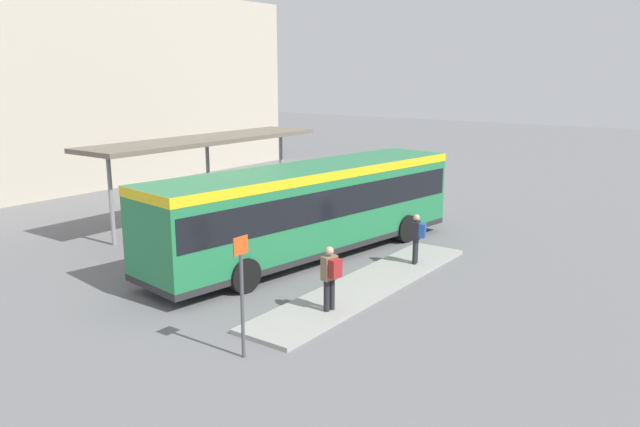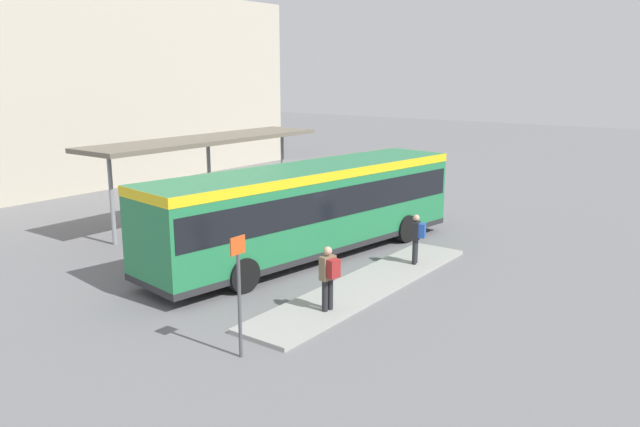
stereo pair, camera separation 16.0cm
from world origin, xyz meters
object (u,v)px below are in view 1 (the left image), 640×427
pedestrian_companion (331,274)px  potted_planter_far_side (212,222)px  bicycle_green (381,198)px  platform_sign (242,291)px  bicycle_red (356,195)px  potted_planter_near_shelter (326,195)px  bicycle_yellow (368,196)px  city_bus (309,205)px  pedestrian_waiting (417,236)px

pedestrian_companion → potted_planter_far_side: pedestrian_companion is taller
pedestrian_companion → bicycle_green: size_ratio=1.01×
pedestrian_companion → platform_sign: 3.21m
bicycle_red → potted_planter_near_shelter: bearing=-109.4°
bicycle_red → platform_sign: (-15.85, -7.24, 1.20)m
bicycle_yellow → bicycle_red: bicycle_yellow is taller
city_bus → bicycle_red: 9.62m
bicycle_green → potted_planter_far_side: potted_planter_far_side is taller
bicycle_green → bicycle_yellow: size_ratio=1.02×
bicycle_yellow → pedestrian_companion: bearing=123.0°
pedestrian_companion → bicycle_yellow: pedestrian_companion is taller
bicycle_green → potted_planter_near_shelter: bearing=-124.1°
potted_planter_far_side → bicycle_yellow: bearing=-7.2°
bicycle_yellow → potted_planter_near_shelter: potted_planter_near_shelter is taller
bicycle_green → bicycle_yellow: 0.71m
bicycle_green → bicycle_red: bicycle_green is taller
city_bus → potted_planter_near_shelter: bearing=39.8°
bicycle_green → potted_planter_near_shelter: potted_planter_near_shelter is taller
bicycle_red → potted_planter_near_shelter: 2.08m
bicycle_green → bicycle_yellow: bicycle_green is taller
bicycle_green → platform_sign: platform_sign is taller
pedestrian_companion → bicycle_yellow: (12.67, 6.68, -0.75)m
city_bus → bicycle_green: size_ratio=7.35×
bicycle_yellow → potted_planter_far_side: bearing=88.0°
pedestrian_companion → potted_planter_far_side: 8.57m
potted_planter_near_shelter → platform_sign: (-13.82, -7.60, 0.93)m
city_bus → pedestrian_companion: (-3.93, -3.64, -0.72)m
city_bus → bicycle_red: bearing=31.6°
pedestrian_waiting → bicycle_red: (7.63, 7.29, -0.71)m
potted_planter_far_side → platform_sign: size_ratio=0.48×
pedestrian_waiting → platform_sign: (-8.22, 0.04, 0.50)m
bicycle_yellow → potted_planter_far_side: 9.33m
pedestrian_waiting → potted_planter_far_side: (-1.62, 7.75, -0.35)m
bicycle_yellow → bicycle_red: bearing=5.5°
pedestrian_companion → potted_planter_near_shelter: size_ratio=1.46×
pedestrian_waiting → bicycle_yellow: pedestrian_waiting is taller
bicycle_yellow → potted_planter_near_shelter: bearing=67.8°
pedestrian_companion → bicycle_green: bearing=-54.5°
bicycle_yellow → bicycle_red: (-0.00, 0.71, -0.01)m
city_bus → platform_sign: 7.93m
pedestrian_companion → platform_sign: (-3.18, 0.14, 0.44)m
pedestrian_companion → platform_sign: bearing=97.8°
city_bus → potted_planter_near_shelter: (6.71, 4.10, -1.21)m
pedestrian_companion → potted_planter_far_side: bearing=-13.2°
platform_sign → potted_planter_near_shelter: bearing=28.8°
bicycle_red → potted_planter_far_side: 9.27m
pedestrian_waiting → bicycle_yellow: bearing=-65.7°
potted_planter_far_side → platform_sign: 10.18m
potted_planter_near_shelter → platform_sign: size_ratio=0.43×
potted_planter_near_shelter → potted_planter_far_side: 7.22m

